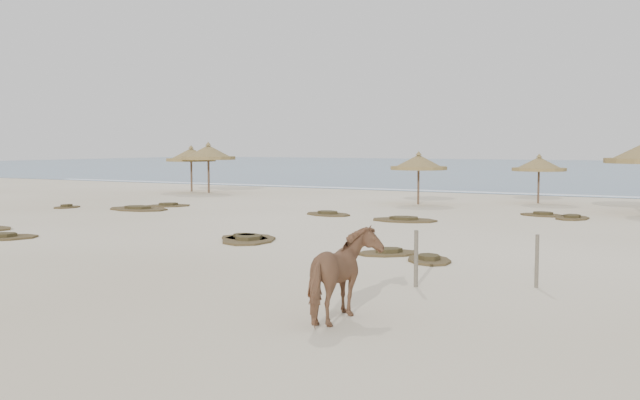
# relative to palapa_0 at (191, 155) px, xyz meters

# --- Properties ---
(ground) EXTENTS (160.00, 160.00, 0.00)m
(ground) POSITION_rel_palapa_0_xyz_m (15.97, -18.49, -2.19)
(ground) COLOR beige
(ground) RESTS_ON ground
(ocean) EXTENTS (200.00, 100.00, 0.01)m
(ocean) POSITION_rel_palapa_0_xyz_m (15.97, 56.51, -2.19)
(ocean) COLOR #2B5381
(ocean) RESTS_ON ground
(foam_line) EXTENTS (70.00, 0.60, 0.01)m
(foam_line) POSITION_rel_palapa_0_xyz_m (15.97, 7.51, -2.19)
(foam_line) COLOR white
(foam_line) RESTS_ON ground
(palapa_0) EXTENTS (3.55, 3.55, 2.83)m
(palapa_0) POSITION_rel_palapa_0_xyz_m (0.00, 0.00, 0.00)
(palapa_0) COLOR brown
(palapa_0) RESTS_ON ground
(palapa_1) EXTENTS (3.83, 3.83, 3.02)m
(palapa_1) POSITION_rel_palapa_0_xyz_m (1.60, -0.40, 0.15)
(palapa_1) COLOR brown
(palapa_1) RESTS_ON ground
(palapa_2) EXTENTS (3.59, 3.59, 2.53)m
(palapa_2) POSITION_rel_palapa_0_xyz_m (15.41, -2.20, -0.23)
(palapa_2) COLOR brown
(palapa_2) RESTS_ON ground
(palapa_3) EXTENTS (3.29, 3.29, 2.41)m
(palapa_3) POSITION_rel_palapa_0_xyz_m (20.33, 1.12, -0.32)
(palapa_3) COLOR brown
(palapa_3) RESTS_ON ground
(horse) EXTENTS (0.93, 1.81, 1.48)m
(horse) POSITION_rel_palapa_0_xyz_m (22.42, -24.12, -1.45)
(horse) COLOR brown
(horse) RESTS_ON ground
(fence_post_near) EXTENTS (0.10, 0.10, 1.14)m
(fence_post_near) POSITION_rel_palapa_0_xyz_m (22.45, -20.98, -1.62)
(fence_post_near) COLOR #6D6451
(fence_post_near) RESTS_ON ground
(fence_post_far) EXTENTS (0.08, 0.08, 1.06)m
(fence_post_far) POSITION_rel_palapa_0_xyz_m (24.58, -19.91, -1.66)
(fence_post_far) COLOR #6D6451
(fence_post_far) RESTS_ON ground
(scrub_1) EXTENTS (3.14, 2.17, 0.16)m
(scrub_1) POSITION_rel_palapa_0_xyz_m (5.65, -10.73, -2.14)
(scrub_1) COLOR brown
(scrub_1) RESTS_ON ground
(scrub_2) EXTENTS (1.86, 1.39, 0.16)m
(scrub_2) POSITION_rel_palapa_0_xyz_m (15.35, -16.65, -2.14)
(scrub_2) COLOR brown
(scrub_2) RESTS_ON ground
(scrub_3) EXTENTS (2.67, 1.90, 0.16)m
(scrub_3) POSITION_rel_palapa_0_xyz_m (17.62, -9.52, -2.14)
(scrub_3) COLOR brown
(scrub_3) RESTS_ON ground
(scrub_4) EXTENTS (1.71, 1.90, 0.16)m
(scrub_4) POSITION_rel_palapa_0_xyz_m (21.62, -17.89, -2.14)
(scrub_4) COLOR brown
(scrub_4) RESTS_ON ground
(scrub_6) EXTENTS (2.37, 2.34, 0.16)m
(scrub_6) POSITION_rel_palapa_0_xyz_m (5.68, -8.78, -2.14)
(scrub_6) COLOR brown
(scrub_6) RESTS_ON ground
(scrub_7) EXTENTS (2.05, 1.54, 0.16)m
(scrub_7) POSITION_rel_palapa_0_xyz_m (21.77, -5.08, -2.14)
(scrub_7) COLOR brown
(scrub_7) RESTS_ON ground
(scrub_8) EXTENTS (0.90, 1.35, 0.16)m
(scrub_8) POSITION_rel_palapa_0_xyz_m (2.21, -11.61, -2.14)
(scrub_8) COLOR brown
(scrub_8) RESTS_ON ground
(scrub_9) EXTENTS (2.40, 2.85, 0.16)m
(scrub_9) POSITION_rel_palapa_0_xyz_m (15.64, -16.86, -2.14)
(scrub_9) COLOR brown
(scrub_9) RESTS_ON ground
(scrub_10) EXTENTS (1.36, 1.97, 0.16)m
(scrub_10) POSITION_rel_palapa_0_xyz_m (22.99, -5.74, -2.14)
(scrub_10) COLOR brown
(scrub_10) RESTS_ON ground
(scrub_11) EXTENTS (2.50, 2.48, 0.16)m
(scrub_11) POSITION_rel_palapa_0_xyz_m (8.78, -20.02, -2.14)
(scrub_11) COLOR brown
(scrub_11) RESTS_ON ground
(scrub_12) EXTENTS (1.95, 1.91, 0.16)m
(scrub_12) POSITION_rel_palapa_0_xyz_m (20.31, -17.32, -2.14)
(scrub_12) COLOR brown
(scrub_12) RESTS_ON ground
(scrub_13) EXTENTS (2.47, 2.01, 0.16)m
(scrub_13) POSITION_rel_palapa_0_xyz_m (14.08, -8.89, -2.14)
(scrub_13) COLOR brown
(scrub_13) RESTS_ON ground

